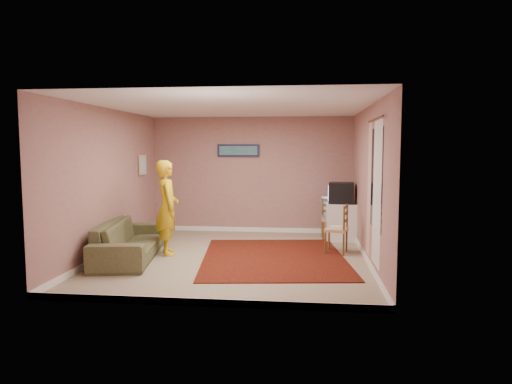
# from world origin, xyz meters

# --- Properties ---
(ground) EXTENTS (5.00, 5.00, 0.00)m
(ground) POSITION_xyz_m (0.00, 0.00, 0.00)
(ground) COLOR gray
(ground) RESTS_ON ground
(wall_back) EXTENTS (4.50, 0.02, 2.60)m
(wall_back) POSITION_xyz_m (0.00, 2.50, 1.30)
(wall_back) COLOR #A5726C
(wall_back) RESTS_ON ground
(wall_front) EXTENTS (4.50, 0.02, 2.60)m
(wall_front) POSITION_xyz_m (0.00, -2.50, 1.30)
(wall_front) COLOR #A5726C
(wall_front) RESTS_ON ground
(wall_left) EXTENTS (0.02, 5.00, 2.60)m
(wall_left) POSITION_xyz_m (-2.25, 0.00, 1.30)
(wall_left) COLOR #A5726C
(wall_left) RESTS_ON ground
(wall_right) EXTENTS (0.02, 5.00, 2.60)m
(wall_right) POSITION_xyz_m (2.25, 0.00, 1.30)
(wall_right) COLOR #A5726C
(wall_right) RESTS_ON ground
(ceiling) EXTENTS (4.50, 5.00, 0.02)m
(ceiling) POSITION_xyz_m (0.00, 0.00, 2.60)
(ceiling) COLOR white
(ceiling) RESTS_ON wall_back
(baseboard_back) EXTENTS (4.50, 0.02, 0.10)m
(baseboard_back) POSITION_xyz_m (0.00, 2.49, 0.05)
(baseboard_back) COLOR white
(baseboard_back) RESTS_ON ground
(baseboard_front) EXTENTS (4.50, 0.02, 0.10)m
(baseboard_front) POSITION_xyz_m (0.00, -2.49, 0.05)
(baseboard_front) COLOR white
(baseboard_front) RESTS_ON ground
(baseboard_left) EXTENTS (0.02, 5.00, 0.10)m
(baseboard_left) POSITION_xyz_m (-2.24, 0.00, 0.05)
(baseboard_left) COLOR white
(baseboard_left) RESTS_ON ground
(baseboard_right) EXTENTS (0.02, 5.00, 0.10)m
(baseboard_right) POSITION_xyz_m (2.24, 0.00, 0.05)
(baseboard_right) COLOR white
(baseboard_right) RESTS_ON ground
(window) EXTENTS (0.01, 1.10, 1.50)m
(window) POSITION_xyz_m (2.24, -0.90, 1.45)
(window) COLOR black
(window) RESTS_ON wall_right
(curtain_sheer) EXTENTS (0.01, 0.75, 2.10)m
(curtain_sheer) POSITION_xyz_m (2.23, -1.05, 1.25)
(curtain_sheer) COLOR white
(curtain_sheer) RESTS_ON wall_right
(curtain_floral) EXTENTS (0.01, 0.35, 2.10)m
(curtain_floral) POSITION_xyz_m (2.21, -0.35, 1.25)
(curtain_floral) COLOR beige
(curtain_floral) RESTS_ON wall_right
(curtain_rod) EXTENTS (0.02, 1.40, 0.02)m
(curtain_rod) POSITION_xyz_m (2.20, -0.90, 2.32)
(curtain_rod) COLOR brown
(curtain_rod) RESTS_ON wall_right
(picture_back) EXTENTS (0.95, 0.04, 0.28)m
(picture_back) POSITION_xyz_m (-0.30, 2.47, 1.85)
(picture_back) COLOR #151A3A
(picture_back) RESTS_ON wall_back
(picture_left) EXTENTS (0.04, 0.38, 0.42)m
(picture_left) POSITION_xyz_m (-2.22, 1.60, 1.55)
(picture_left) COLOR beige
(picture_left) RESTS_ON wall_left
(area_rug) EXTENTS (2.78, 3.30, 0.02)m
(area_rug) POSITION_xyz_m (0.67, 0.04, 0.01)
(area_rug) COLOR black
(area_rug) RESTS_ON ground
(tv_cabinet) EXTENTS (0.60, 0.55, 0.77)m
(tv_cabinet) POSITION_xyz_m (1.95, 1.77, 0.38)
(tv_cabinet) COLOR white
(tv_cabinet) RESTS_ON ground
(crt_tv) EXTENTS (0.55, 0.51, 0.43)m
(crt_tv) POSITION_xyz_m (1.94, 1.77, 0.98)
(crt_tv) COLOR black
(crt_tv) RESTS_ON tv_cabinet
(chair_a) EXTENTS (0.40, 0.38, 0.46)m
(chair_a) POSITION_xyz_m (1.74, 1.81, 0.52)
(chair_a) COLOR tan
(chair_a) RESTS_ON ground
(dvd_player) EXTENTS (0.41, 0.35, 0.06)m
(dvd_player) POSITION_xyz_m (1.74, 1.81, 0.46)
(dvd_player) COLOR silver
(dvd_player) RESTS_ON chair_a
(blue_throw) EXTENTS (0.37, 0.05, 0.39)m
(blue_throw) POSITION_xyz_m (1.74, 2.00, 0.68)
(blue_throw) COLOR #84ABD9
(blue_throw) RESTS_ON chair_a
(chair_b) EXTENTS (0.47, 0.48, 0.48)m
(chair_b) POSITION_xyz_m (1.77, 0.53, 0.54)
(chair_b) COLOR tan
(chair_b) RESTS_ON ground
(game_console) EXTENTS (0.22, 0.16, 0.04)m
(game_console) POSITION_xyz_m (1.77, 0.53, 0.48)
(game_console) COLOR white
(game_console) RESTS_ON chair_b
(sofa) EXTENTS (1.20, 2.32, 0.64)m
(sofa) POSITION_xyz_m (-1.80, -0.27, 0.32)
(sofa) COLOR brown
(sofa) RESTS_ON ground
(person) EXTENTS (0.62, 0.73, 1.69)m
(person) POSITION_xyz_m (-1.25, 0.14, 0.84)
(person) COLOR gold
(person) RESTS_ON ground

